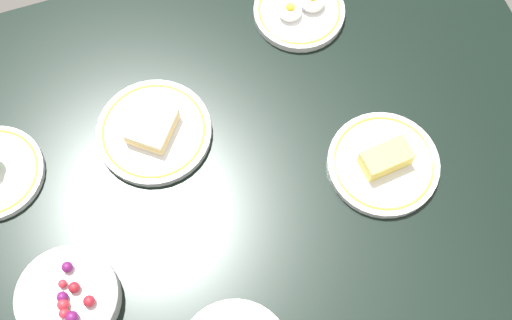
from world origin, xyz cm
name	(u,v)px	position (x,y,z in cm)	size (l,w,h in cm)	color
dining_table	(256,168)	(0.00, 0.00, 2.00)	(117.55, 94.43, 4.00)	black
bowl_berries	(68,298)	(36.66, 13.15, 6.21)	(16.79, 16.79, 5.68)	silver
plate_sandwich	(154,131)	(15.60, -11.70, 5.36)	(20.90, 20.90, 4.77)	silver
plate_cheese	(384,163)	(-21.38, 7.59, 5.33)	(19.96, 19.96, 5.26)	silver
plate_eggs	(300,10)	(-18.58, -27.75, 5.33)	(17.99, 17.99, 5.22)	silver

